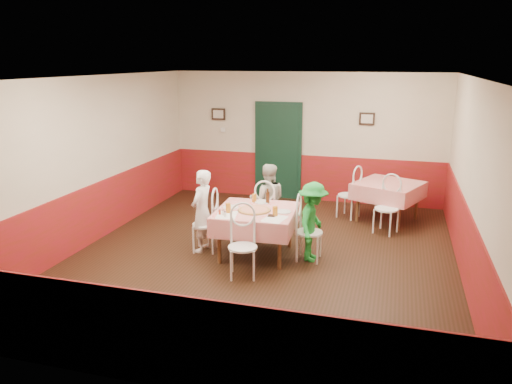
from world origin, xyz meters
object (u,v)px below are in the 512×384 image
(chair_right, at_px, (309,232))
(beer_bottle, at_px, (268,197))
(chair_left, at_px, (205,224))
(wallet, at_px, (272,216))
(chair_second_a, at_px, (349,195))
(glass_a, at_px, (228,208))
(chair_near, at_px, (243,247))
(diner_right, at_px, (313,222))
(diner_left, at_px, (202,211))
(chair_second_b, at_px, (386,209))
(glass_c, at_px, (254,198))
(diner_far, at_px, (268,201))
(pizza, at_px, (254,210))
(main_table, at_px, (256,233))
(chair_far, at_px, (267,213))
(second_table, at_px, (387,202))
(glass_b, at_px, (275,211))

(chair_right, relative_size, beer_bottle, 3.98)
(chair_left, height_order, wallet, chair_left)
(chair_second_a, distance_m, glass_a, 3.13)
(chair_near, relative_size, diner_right, 0.72)
(diner_left, bearing_deg, chair_second_b, 127.66)
(chair_second_b, xyz_separation_m, glass_c, (-2.12, -1.25, 0.38))
(wallet, xyz_separation_m, diner_far, (-0.37, 1.16, -0.11))
(pizza, xyz_separation_m, diner_far, (-0.04, 0.96, -0.12))
(main_table, relative_size, chair_far, 1.36)
(glass_c, bearing_deg, pizza, -73.97)
(chair_second_a, height_order, glass_c, chair_second_a)
(second_table, distance_m, chair_second_b, 0.75)
(glass_c, height_order, diner_left, diner_left)
(diner_left, height_order, diner_far, diner_left)
(beer_bottle, height_order, diner_right, diner_right)
(chair_second_b, distance_m, wallet, 2.55)
(chair_second_a, xyz_separation_m, glass_b, (-0.85, -2.64, 0.38))
(glass_a, xyz_separation_m, beer_bottle, (0.45, 0.66, 0.04))
(main_table, height_order, glass_a, glass_a)
(main_table, xyz_separation_m, diner_right, (0.90, 0.05, 0.25))
(chair_left, xyz_separation_m, diner_left, (-0.05, -0.00, 0.23))
(chair_left, distance_m, chair_far, 1.20)
(diner_right, bearing_deg, glass_c, 73.79)
(glass_c, xyz_separation_m, diner_left, (-0.75, -0.46, -0.15))
(chair_second_a, xyz_separation_m, glass_c, (-1.37, -2.00, 0.38))
(chair_far, distance_m, pizza, 0.97)
(chair_right, bearing_deg, chair_near, 137.02)
(chair_second_a, height_order, diner_left, diner_left)
(chair_right, xyz_separation_m, chair_second_b, (1.12, 1.62, 0.00))
(chair_right, relative_size, pizza, 1.81)
(diner_right, bearing_deg, chair_near, 139.61)
(glass_b, height_order, diner_right, diner_right)
(second_table, relative_size, pizza, 2.26)
(pizza, bearing_deg, glass_a, -151.08)
(glass_c, height_order, beer_bottle, beer_bottle)
(chair_far, height_order, chair_second_a, same)
(chair_second_a, height_order, diner_far, diner_far)
(pizza, height_order, diner_left, diner_left)
(glass_b, xyz_separation_m, diner_right, (0.53, 0.27, -0.21))
(pizza, relative_size, diner_far, 0.38)
(chair_near, bearing_deg, glass_a, 109.26)
(chair_second_a, bearing_deg, wallet, 4.05)
(main_table, bearing_deg, wallet, -39.00)
(main_table, relative_size, chair_left, 1.36)
(main_table, relative_size, diner_right, 0.97)
(chair_right, distance_m, diner_right, 0.18)
(main_table, distance_m, glass_b, 0.63)
(main_table, relative_size, diner_far, 0.93)
(chair_second_a, bearing_deg, glass_b, 4.73)
(main_table, distance_m, diner_left, 0.95)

